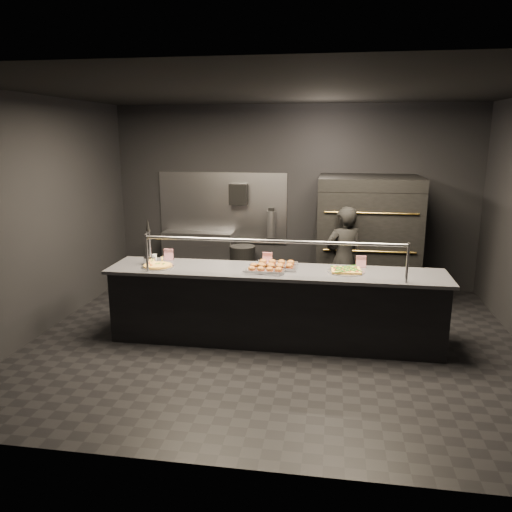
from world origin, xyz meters
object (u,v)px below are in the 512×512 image
object	(u,v)px
trash_bin	(243,267)
pizza_oven	(367,238)
worker	(343,260)
prep_shelf	(199,258)
slider_tray_a	(266,269)
round_pizza	(158,266)
beer_tap	(149,252)
slider_tray_b	(276,265)
towel_dispenser	(239,194)
fire_extinguisher	(271,224)
square_pizza	(346,270)
service_counter	(275,306)

from	to	relation	value
trash_bin	pizza_oven	bearing A→B (deg)	-7.43
pizza_oven	worker	xyz separation A→B (m)	(-0.36, -0.67, -0.19)
worker	prep_shelf	bearing A→B (deg)	-46.39
prep_shelf	slider_tray_a	xyz separation A→B (m)	(1.50, -2.38, 0.50)
round_pizza	slider_tray_a	distance (m)	1.35
pizza_oven	prep_shelf	distance (m)	2.88
slider_tray_a	trash_bin	world-z (taller)	slider_tray_a
pizza_oven	worker	world-z (taller)	pizza_oven
beer_tap	slider_tray_b	bearing A→B (deg)	3.01
towel_dispenser	fire_extinguisher	bearing A→B (deg)	1.04
fire_extinguisher	towel_dispenser	bearing A→B (deg)	-178.96
slider_tray_a	slider_tray_b	bearing A→B (deg)	60.93
prep_shelf	pizza_oven	bearing A→B (deg)	-8.54
fire_extinguisher	trash_bin	distance (m)	0.87
pizza_oven	beer_tap	distance (m)	3.37
towel_dispenser	round_pizza	distance (m)	2.61
slider_tray_a	square_pizza	world-z (taller)	slider_tray_a
slider_tray_a	worker	xyz separation A→B (m)	(0.94, 1.29, -0.18)
pizza_oven	worker	distance (m)	0.79
beer_tap	fire_extinguisher	bearing A→B (deg)	62.17
square_pizza	slider_tray_a	bearing A→B (deg)	-173.99
prep_shelf	towel_dispenser	size ratio (longest dim) A/B	3.43
round_pizza	slider_tray_a	world-z (taller)	slider_tray_a
fire_extinguisher	worker	size ratio (longest dim) A/B	0.33
worker	slider_tray_a	bearing A→B (deg)	31.53
prep_shelf	round_pizza	bearing A→B (deg)	-86.43
fire_extinguisher	round_pizza	bearing A→B (deg)	-113.87
service_counter	towel_dispenser	bearing A→B (deg)	110.63
slider_tray_a	prep_shelf	bearing A→B (deg)	122.18
towel_dispenser	square_pizza	distance (m)	3.00
fire_extinguisher	round_pizza	distance (m)	2.72
slider_tray_a	square_pizza	bearing A→B (deg)	6.01
square_pizza	towel_dispenser	bearing A→B (deg)	126.64
service_counter	beer_tap	size ratio (longest dim) A/B	7.13
towel_dispenser	worker	bearing A→B (deg)	-33.71
trash_bin	worker	size ratio (longest dim) A/B	0.46
prep_shelf	worker	distance (m)	2.70
trash_bin	service_counter	bearing A→B (deg)	-69.71
pizza_oven	beer_tap	world-z (taller)	pizza_oven
beer_tap	slider_tray_b	xyz separation A→B (m)	(1.60, 0.08, -0.13)
service_counter	towel_dispenser	xyz separation A→B (m)	(-0.90, 2.39, 1.09)
round_pizza	worker	distance (m)	2.65
beer_tap	square_pizza	world-z (taller)	beer_tap
round_pizza	worker	bearing A→B (deg)	29.79
towel_dispenser	beer_tap	world-z (taller)	towel_dispenser
slider_tray_b	slider_tray_a	bearing A→B (deg)	-119.07
service_counter	worker	world-z (taller)	worker
round_pizza	worker	xyz separation A→B (m)	(2.29, 1.31, -0.16)
pizza_oven	slider_tray_b	world-z (taller)	pizza_oven
slider_tray_a	beer_tap	bearing A→B (deg)	176.35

